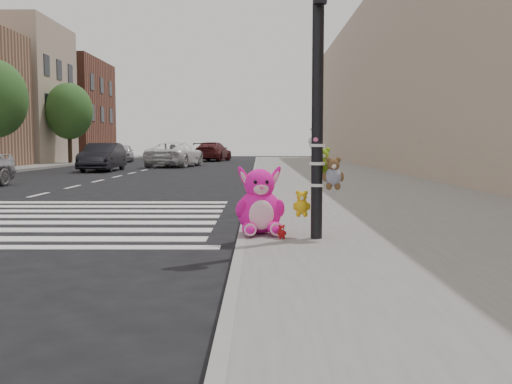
# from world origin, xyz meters

# --- Properties ---
(ground) EXTENTS (120.00, 120.00, 0.00)m
(ground) POSITION_xyz_m (0.00, 0.00, 0.00)
(ground) COLOR black
(ground) RESTS_ON ground
(sidewalk_near) EXTENTS (7.00, 80.00, 0.14)m
(sidewalk_near) POSITION_xyz_m (5.00, 10.00, 0.07)
(sidewalk_near) COLOR slate
(sidewalk_near) RESTS_ON ground
(curb_edge) EXTENTS (0.12, 80.00, 0.15)m
(curb_edge) POSITION_xyz_m (1.55, 10.00, 0.07)
(curb_edge) COLOR gray
(curb_edge) RESTS_ON ground
(bld_far_d) EXTENTS (6.00, 8.00, 10.00)m
(bld_far_d) POSITION_xyz_m (-15.50, 35.00, 5.00)
(bld_far_d) COLOR tan
(bld_far_d) RESTS_ON ground
(bld_far_e) EXTENTS (6.00, 10.00, 9.00)m
(bld_far_e) POSITION_xyz_m (-15.50, 46.00, 4.50)
(bld_far_e) COLOR brown
(bld_far_e) RESTS_ON ground
(bld_near) EXTENTS (5.00, 60.00, 10.00)m
(bld_near) POSITION_xyz_m (10.50, 20.00, 5.00)
(bld_near) COLOR tan
(bld_near) RESTS_ON ground
(signal_pole) EXTENTS (0.70, 0.50, 4.00)m
(signal_pole) POSITION_xyz_m (2.63, 1.82, 1.74)
(signal_pole) COLOR black
(signal_pole) RESTS_ON sidewalk_near
(tree_far_c) EXTENTS (3.20, 3.20, 5.44)m
(tree_far_c) POSITION_xyz_m (-11.20, 33.00, 3.65)
(tree_far_c) COLOR #382619
(tree_far_c) RESTS_ON sidewalk_far
(pink_bunny) EXTENTS (0.73, 0.81, 1.02)m
(pink_bunny) POSITION_xyz_m (1.80, 2.17, 0.56)
(pink_bunny) COLOR #FF15A8
(pink_bunny) RESTS_ON sidewalk_near
(red_teddy) EXTENTS (0.16, 0.13, 0.20)m
(red_teddy) POSITION_xyz_m (2.11, 1.74, 0.24)
(red_teddy) COLOR #A31013
(red_teddy) RESTS_ON sidewalk_near
(car_dark_far) EXTENTS (1.65, 4.56, 1.50)m
(car_dark_far) POSITION_xyz_m (-6.50, 24.05, 0.75)
(car_dark_far) COLOR black
(car_dark_far) RESTS_ON ground
(car_white_near) EXTENTS (3.38, 5.85, 1.53)m
(car_white_near) POSITION_xyz_m (-3.50, 29.89, 0.77)
(car_white_near) COLOR white
(car_white_near) RESTS_ON ground
(car_maroon_near) EXTENTS (3.07, 5.67, 1.56)m
(car_maroon_near) POSITION_xyz_m (-2.05, 41.30, 0.78)
(car_maroon_near) COLOR #4F1619
(car_maroon_near) RESTS_ON ground
(car_silver_deep) EXTENTS (2.40, 4.47, 1.44)m
(car_silver_deep) POSITION_xyz_m (-9.12, 39.22, 0.72)
(car_silver_deep) COLOR silver
(car_silver_deep) RESTS_ON ground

